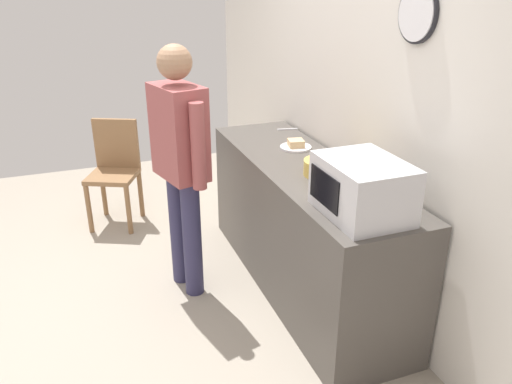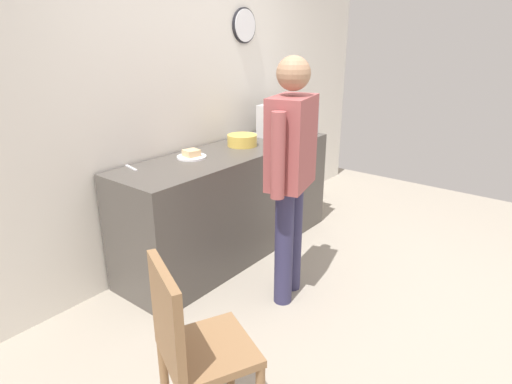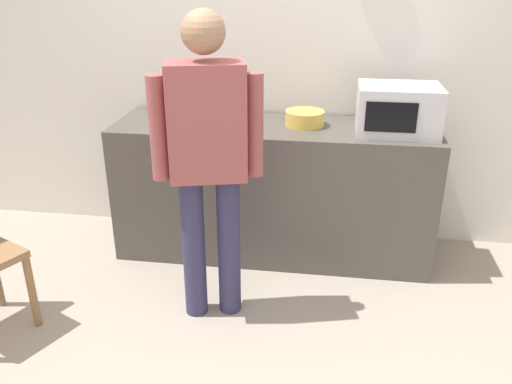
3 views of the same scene
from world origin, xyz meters
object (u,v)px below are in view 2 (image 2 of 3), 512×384
Objects in this scene: microwave at (288,120)px; sandwich_plate at (192,155)px; person_standing at (291,166)px; salad_bowl at (242,140)px; spoon_utensil at (253,133)px; wooden_chair at (192,346)px; fork_utensil at (131,168)px.

microwave is 1.15m from sandwich_plate.
person_standing is (-1.04, -0.73, -0.07)m from microwave.
salad_bowl reaches higher than spoon_utensil.
person_standing is at bearing -84.41° from sandwich_plate.
person_standing is 1.83× the size of wooden_chair.
salad_bowl is 1.52× the size of fork_utensil.
wooden_chair is at bearing -165.03° from person_standing.
microwave is 0.60m from salad_bowl.
fork_utensil is at bearing 163.38° from sandwich_plate.
fork_utensil is 1.00× the size of spoon_utensil.
fork_utensil is (-0.47, 0.14, -0.02)m from sandwich_plate.
fork_utensil is (-1.60, 0.28, -0.15)m from microwave.
spoon_utensil is (0.45, 0.24, -0.04)m from salad_bowl.
sandwich_plate is at bearing 173.92° from salad_bowl.
wooden_chair is at bearing -155.14° from microwave.
microwave is 2.16× the size of sandwich_plate.
wooden_chair is (-0.72, -1.36, -0.41)m from fork_utensil.
microwave reaches higher than fork_utensil.
wooden_chair is (-1.74, -1.16, -0.46)m from salad_bowl.
sandwich_plate is 0.55m from salad_bowl.
spoon_utensil is at bearing 32.62° from wooden_chair.
wooden_chair is (-1.28, -0.34, -0.49)m from person_standing.
microwave is at bearing -67.88° from spoon_utensil.
salad_bowl is 1.52× the size of spoon_utensil.
salad_bowl is at bearing -6.08° from sandwich_plate.
person_standing is (0.55, -1.02, 0.07)m from fork_utensil.
person_standing is at bearing -130.73° from spoon_utensil.
microwave reaches higher than spoon_utensil.
salad_bowl is at bearing -151.83° from spoon_utensil.
wooden_chair is at bearing -117.98° from fork_utensil.
microwave is 1.63m from fork_utensil.
microwave is 2.94× the size of spoon_utensil.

